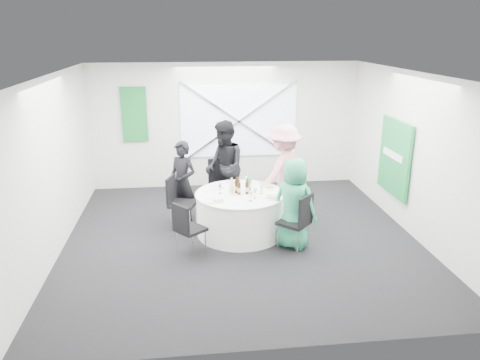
{
  "coord_description": "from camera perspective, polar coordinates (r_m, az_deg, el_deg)",
  "views": [
    {
      "loc": [
        -0.9,
        -7.39,
        3.46
      ],
      "look_at": [
        0.0,
        0.2,
        1.0
      ],
      "focal_mm": 35.0,
      "sensor_mm": 36.0,
      "label": 1
    }
  ],
  "objects": [
    {
      "name": "person_man_back_left",
      "position": [
        8.73,
        -7.01,
        -0.25
      ],
      "size": [
        0.67,
        0.63,
        1.54
      ],
      "primitive_type": "imported",
      "rotation": [
        0.0,
        0.0,
        -0.63
      ],
      "color": "black",
      "rests_on": "floor"
    },
    {
      "name": "wine_glass_c",
      "position": [
        7.84,
        1.82,
        -1.35
      ],
      "size": [
        0.07,
        0.07,
        0.17
      ],
      "color": "white",
      "rests_on": "banquet_table"
    },
    {
      "name": "wall_right",
      "position": [
        8.61,
        20.44,
        2.85
      ],
      "size": [
        0.0,
        6.0,
        6.0
      ],
      "primitive_type": "plane",
      "rotation": [
        1.57,
        0.0,
        -1.57
      ],
      "color": "silver",
      "rests_on": "floor"
    },
    {
      "name": "wall_left",
      "position": [
        7.96,
        -21.81,
        1.52
      ],
      "size": [
        0.0,
        6.0,
        6.0
      ],
      "primitive_type": "plane",
      "rotation": [
        1.57,
        0.0,
        1.57
      ],
      "color": "silver",
      "rests_on": "floor"
    },
    {
      "name": "beer_bottle_c",
      "position": [
        8.04,
        0.87,
        -0.99
      ],
      "size": [
        0.06,
        0.06,
        0.27
      ],
      "color": "#381F0A",
      "rests_on": "banquet_table"
    },
    {
      "name": "plate_back_left",
      "position": [
        8.36,
        -2.88,
        -0.98
      ],
      "size": [
        0.28,
        0.28,
        0.01
      ],
      "color": "white",
      "rests_on": "banquet_table"
    },
    {
      "name": "chair_back_left",
      "position": [
        8.47,
        -7.6,
        -2.24
      ],
      "size": [
        0.57,
        0.56,
        0.98
      ],
      "rotation": [
        0.0,
        0.0,
        1.24
      ],
      "color": "black",
      "rests_on": "floor"
    },
    {
      "name": "chair_front_right",
      "position": [
        7.59,
        7.19,
        -4.63
      ],
      "size": [
        0.63,
        0.63,
        0.98
      ],
      "rotation": [
        0.0,
        0.0,
        3.97
      ],
      "color": "black",
      "rests_on": "floor"
    },
    {
      "name": "knife_b",
      "position": [
        8.16,
        -4.04,
        -1.51
      ],
      "size": [
        0.08,
        0.14,
        0.01
      ],
      "primitive_type": "cube",
      "rotation": [
        0.0,
        0.0,
        2.67
      ],
      "color": "silver",
      "rests_on": "banquet_table"
    },
    {
      "name": "plate_front_left",
      "position": [
        7.75,
        -3.41,
        -2.53
      ],
      "size": [
        0.29,
        0.29,
        0.01
      ],
      "color": "white",
      "rests_on": "banquet_table"
    },
    {
      "name": "napkin",
      "position": [
        7.71,
        -2.65,
        -2.38
      ],
      "size": [
        0.18,
        0.13,
        0.05
      ],
      "primitive_type": "cube",
      "rotation": [
        0.0,
        0.0,
        0.1
      ],
      "color": "white",
      "rests_on": "plate_front_left"
    },
    {
      "name": "chair_back",
      "position": [
        9.3,
        -2.35,
        -0.04
      ],
      "size": [
        0.55,
        0.56,
        1.03
      ],
      "rotation": [
        0.0,
        0.0,
        0.19
      ],
      "color": "black",
      "rests_on": "floor"
    },
    {
      "name": "banquet_table",
      "position": [
        8.24,
        0.0,
        -4.1
      ],
      "size": [
        1.56,
        1.56,
        0.76
      ],
      "color": "white",
      "rests_on": "floor"
    },
    {
      "name": "chair_back_right",
      "position": [
        8.99,
        5.98,
        -1.24
      ],
      "size": [
        0.58,
        0.58,
        0.92
      ],
      "rotation": [
        0.0,
        0.0,
        -0.98
      ],
      "color": "black",
      "rests_on": "floor"
    },
    {
      "name": "knife_a",
      "position": [
        8.63,
        -1.22,
        -0.39
      ],
      "size": [
        0.15,
        0.03,
        0.01
      ],
      "primitive_type": "cube",
      "rotation": [
        0.0,
        0.0,
        1.48
      ],
      "color": "silver",
      "rests_on": "banquet_table"
    },
    {
      "name": "beer_bottle_b",
      "position": [
        8.21,
        -0.31,
        -0.63
      ],
      "size": [
        0.06,
        0.06,
        0.26
      ],
      "color": "#381F0A",
      "rests_on": "banquet_table"
    },
    {
      "name": "wall_front",
      "position": [
        4.94,
        4.41,
        -6.9
      ],
      "size": [
        6.0,
        0.0,
        6.0
      ],
      "primitive_type": "plane",
      "rotation": [
        -1.57,
        0.0,
        0.0
      ],
      "color": "silver",
      "rests_on": "floor"
    },
    {
      "name": "beer_bottle_d",
      "position": [
        8.02,
        -0.12,
        -1.08
      ],
      "size": [
        0.06,
        0.06,
        0.27
      ],
      "color": "#381F0A",
      "rests_on": "banquet_table"
    },
    {
      "name": "wine_glass_b",
      "position": [
        8.06,
        2.64,
        -0.82
      ],
      "size": [
        0.07,
        0.07,
        0.17
      ],
      "color": "white",
      "rests_on": "banquet_table"
    },
    {
      "name": "green_sign",
      "position": [
        9.15,
        18.31,
        2.62
      ],
      "size": [
        0.05,
        1.2,
        1.4
      ],
      "primitive_type": "cube",
      "color": "#18863B",
      "rests_on": "wall_right"
    },
    {
      "name": "knife_c",
      "position": [
        8.58,
        1.94,
        -0.49
      ],
      "size": [
        0.1,
        0.13,
        0.01
      ],
      "primitive_type": "cube",
      "rotation": [
        0.0,
        0.0,
        0.62
      ],
      "color": "silver",
      "rests_on": "banquet_table"
    },
    {
      "name": "wine_glass_d",
      "position": [
        8.07,
        -2.44,
        -0.79
      ],
      "size": [
        0.07,
        0.07,
        0.17
      ],
      "color": "white",
      "rests_on": "banquet_table"
    },
    {
      "name": "fork_a",
      "position": [
        8.64,
        0.97,
        -0.36
      ],
      "size": [
        0.15,
        0.03,
        0.01
      ],
      "primitive_type": "cube",
      "rotation": [
        0.0,
        0.0,
        1.5
      ],
      "color": "silver",
      "rests_on": "banquet_table"
    },
    {
      "name": "person_woman_pink",
      "position": [
        8.86,
        5.35,
        1.0
      ],
      "size": [
        1.26,
        1.14,
        1.81
      ],
      "primitive_type": "imported",
      "rotation": [
        0.0,
        0.0,
        -2.49
      ],
      "color": "pink",
      "rests_on": "floor"
    },
    {
      "name": "window_brace_a",
      "position": [
        10.57,
        -0.12,
        7.15
      ],
      "size": [
        2.63,
        0.05,
        1.84
      ],
      "primitive_type": "cube",
      "rotation": [
        0.0,
        0.97,
        0.0
      ],
      "color": "silver",
      "rests_on": "window_panel"
    },
    {
      "name": "plate_front_right",
      "position": [
        7.89,
        3.88,
        -2.11
      ],
      "size": [
        0.27,
        0.27,
        0.04
      ],
      "color": "white",
      "rests_on": "banquet_table"
    },
    {
      "name": "floor",
      "position": [
        8.21,
        0.17,
        -7.08
      ],
      "size": [
        6.0,
        6.0,
        0.0
      ],
      "primitive_type": "plane",
      "color": "black",
      "rests_on": "ground"
    },
    {
      "name": "person_man_back",
      "position": [
        9.09,
        -1.92,
        1.56
      ],
      "size": [
        0.62,
        0.95,
        1.83
      ],
      "primitive_type": "imported",
      "rotation": [
        0.0,
        0.0,
        -1.41
      ],
      "color": "black",
      "rests_on": "floor"
    },
    {
      "name": "green_water_bottle",
      "position": [
        8.22,
        1.15,
        -0.46
      ],
      "size": [
        0.08,
        0.08,
        0.3
      ],
      "color": "green",
      "rests_on": "banquet_table"
    },
    {
      "name": "person_woman_green",
      "position": [
        7.67,
        6.62,
        -2.88
      ],
      "size": [
        0.89,
        0.84,
        1.52
      ],
      "primitive_type": "imported",
      "rotation": [
        0.0,
        0.0,
        2.49
      ],
      "color": "#2B9D69",
      "rests_on": "floor"
    },
    {
      "name": "plate_back",
      "position": [
        8.67,
        -0.41,
        -0.25
      ],
      "size": [
        0.25,
        0.25,
        0.01
      ],
      "color": "white",
      "rests_on": "banquet_table"
    },
    {
      "name": "window_brace_b",
      "position": [
        10.57,
        -0.12,
        7.15
      ],
      "size": [
        2.63,
        0.05,
        1.84
      ],
      "primitive_type": "cube",
      "rotation": [
        0.0,
        -0.97,
        0.0
      ],
      "color": "silver",
      "rests_on": "window_panel"
    },
    {
      "name": "fork_b",
      "position": [
        8.49,
        -2.83,
        -0.7
      ],
      "size": [
        0.09,
        0.13,
        0.01
      ],
      "primitive_type": "cube",
      "rotation": [
        0.0,
        0.0,
        2.57
      ],
      "color": "silver",
      "rests_on": "banquet_table"
    },
    {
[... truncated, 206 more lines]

